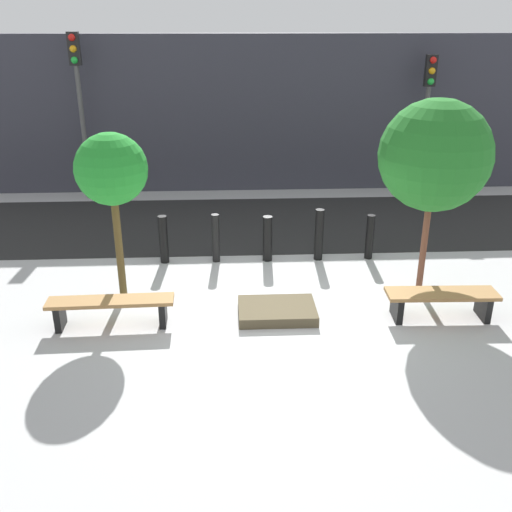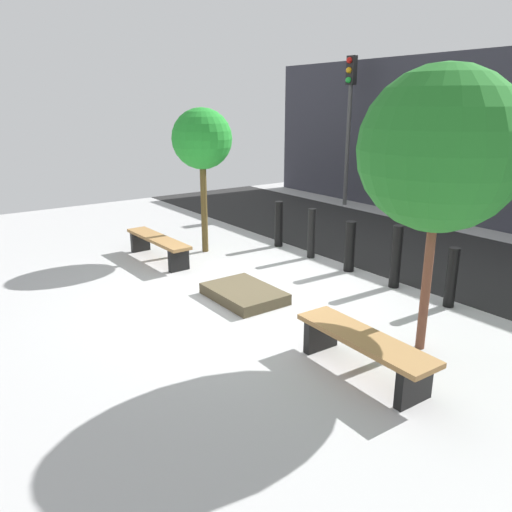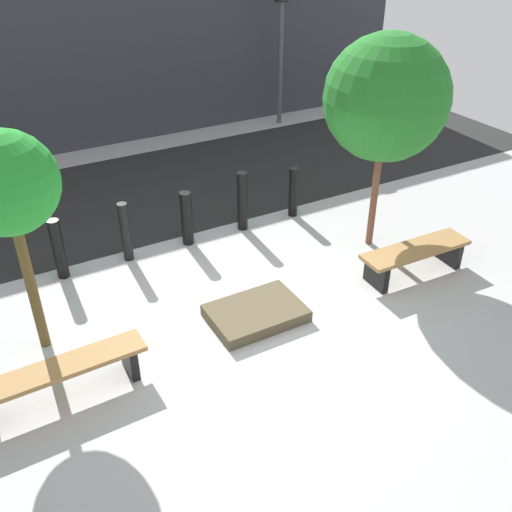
{
  "view_description": "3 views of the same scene",
  "coord_description": "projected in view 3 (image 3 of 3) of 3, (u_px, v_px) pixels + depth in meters",
  "views": [
    {
      "loc": [
        -0.75,
        -8.23,
        4.52
      ],
      "look_at": [
        -0.34,
        0.15,
        1.0
      ],
      "focal_mm": 40.0,
      "sensor_mm": 36.0,
      "label": 1
    },
    {
      "loc": [
        5.97,
        -4.13,
        2.92
      ],
      "look_at": [
        0.31,
        -0.01,
        0.78
      ],
      "focal_mm": 35.0,
      "sensor_mm": 36.0,
      "label": 2
    },
    {
      "loc": [
        -3.0,
        -5.4,
        4.85
      ],
      "look_at": [
        -0.04,
        -0.09,
        1.06
      ],
      "focal_mm": 40.0,
      "sensor_mm": 36.0,
      "label": 3
    }
  ],
  "objects": [
    {
      "name": "road_strip",
      "position": [
        144.0,
        192.0,
        11.15
      ],
      "size": [
        18.0,
        3.91,
        0.01
      ],
      "primitive_type": "cube",
      "color": "#242424",
      "rests_on": "ground"
    },
    {
      "name": "bollard_center",
      "position": [
        187.0,
        218.0,
        9.27
      ],
      "size": [
        0.19,
        0.19,
        0.92
      ],
      "primitive_type": "cylinder",
      "color": "black",
      "rests_on": "ground"
    },
    {
      "name": "bench_left",
      "position": [
        60.0,
        375.0,
        6.39
      ],
      "size": [
        1.97,
        0.44,
        0.46
      ],
      "rotation": [
        0.0,
        0.0,
        0.03
      ],
      "color": "black",
      "rests_on": "ground"
    },
    {
      "name": "bollard_far_right",
      "position": [
        293.0,
        192.0,
        10.12
      ],
      "size": [
        0.16,
        0.16,
        0.92
      ],
      "primitive_type": "cylinder",
      "color": "black",
      "rests_on": "ground"
    },
    {
      "name": "bollard_left",
      "position": [
        126.0,
        232.0,
        8.83
      ],
      "size": [
        0.15,
        0.15,
        0.98
      ],
      "primitive_type": "cylinder",
      "color": "black",
      "rests_on": "ground"
    },
    {
      "name": "traffic_light_mid_west",
      "position": [
        282.0,
        18.0,
        13.32
      ],
      "size": [
        0.28,
        0.27,
        3.65
      ],
      "color": "#494949",
      "rests_on": "ground"
    },
    {
      "name": "bench_right",
      "position": [
        415.0,
        255.0,
        8.56
      ],
      "size": [
        1.78,
        0.53,
        0.46
      ],
      "rotation": [
        0.0,
        0.0,
        -0.03
      ],
      "color": "black",
      "rests_on": "ground"
    },
    {
      "name": "planter_bed",
      "position": [
        256.0,
        313.0,
        7.76
      ],
      "size": [
        1.26,
        0.88,
        0.17
      ],
      "primitive_type": "cube",
      "color": "brown",
      "rests_on": "ground"
    },
    {
      "name": "bollard_right",
      "position": [
        242.0,
        201.0,
        9.66
      ],
      "size": [
        0.17,
        0.17,
        1.05
      ],
      "primitive_type": "cylinder",
      "color": "black",
      "rests_on": "ground"
    },
    {
      "name": "bollard_far_left",
      "position": [
        58.0,
        249.0,
        8.42
      ],
      "size": [
        0.18,
        0.18,
        0.97
      ],
      "primitive_type": "cylinder",
      "color": "black",
      "rests_on": "ground"
    },
    {
      "name": "ground_plane",
      "position": [
        255.0,
        317.0,
        7.81
      ],
      "size": [
        18.0,
        18.0,
        0.0
      ],
      "primitive_type": "plane",
      "color": "#ABABAB"
    },
    {
      "name": "tree_behind_right_bench",
      "position": [
        386.0,
        99.0,
        8.23
      ],
      "size": [
        1.85,
        1.85,
        3.36
      ],
      "color": "brown",
      "rests_on": "ground"
    },
    {
      "name": "tree_behind_left_bench",
      "position": [
        5.0,
        185.0,
        6.15
      ],
      "size": [
        1.18,
        1.18,
        2.86
      ],
      "color": "brown",
      "rests_on": "ground"
    },
    {
      "name": "building_facade",
      "position": [
        85.0,
        52.0,
        12.35
      ],
      "size": [
        16.2,
        0.5,
        4.14
      ],
      "primitive_type": "cube",
      "color": "#33333D",
      "rests_on": "ground"
    }
  ]
}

